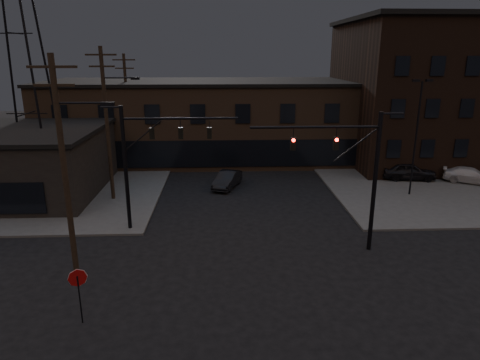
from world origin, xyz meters
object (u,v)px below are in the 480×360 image
parked_car_lot_b (471,175)px  traffic_signal_near (356,168)px  traffic_signal_far (145,154)px  car_crossing (227,180)px  stop_sign (78,284)px  parked_car_lot_a (408,171)px

parked_car_lot_b → traffic_signal_near: bearing=160.4°
traffic_signal_far → traffic_signal_near: bearing=-16.2°
traffic_signal_near → car_crossing: bearing=119.1°
stop_sign → parked_car_lot_b: bearing=34.4°
parked_car_lot_a → traffic_signal_far: bearing=122.9°
traffic_signal_near → traffic_signal_far: bearing=163.8°
stop_sign → car_crossing: bearing=71.2°
traffic_signal_far → car_crossing: traffic_signal_far is taller
parked_car_lot_a → car_crossing: (-16.21, -1.23, -0.26)m
parked_car_lot_b → car_crossing: bearing=119.3°
parked_car_lot_a → traffic_signal_near: bearing=153.3°
traffic_signal_near → parked_car_lot_b: 19.37m
traffic_signal_near → car_crossing: size_ratio=1.92×
traffic_signal_far → stop_sign: traffic_signal_far is taller
stop_sign → parked_car_lot_a: 30.32m
traffic_signal_near → traffic_signal_far: 12.57m
parked_car_lot_a → stop_sign: bearing=139.1°
traffic_signal_near → traffic_signal_far: size_ratio=1.00×
traffic_signal_near → stop_sign: bearing=-154.1°
traffic_signal_far → parked_car_lot_b: bearing=18.7°
parked_car_lot_b → car_crossing: 21.22m
traffic_signal_far → car_crossing: (5.15, 8.94, -4.33)m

